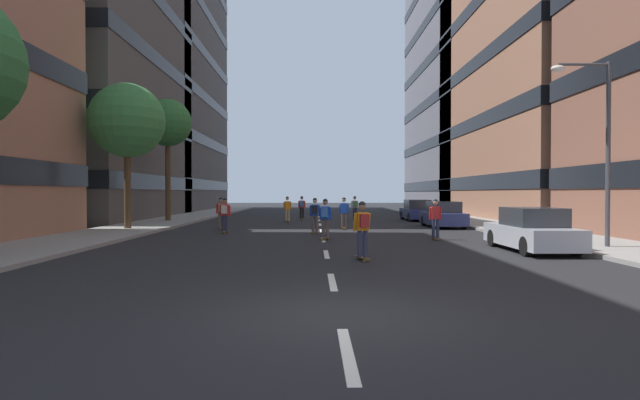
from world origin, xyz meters
TOP-DOWN VIEW (x-y plane):
  - ground_plane at (0.00, 22.37)m, footprint 134.20×134.20m
  - sidewalk_left at (-10.35, 25.16)m, footprint 3.96×61.51m
  - sidewalk_right at (10.35, 25.16)m, footprint 3.96×61.51m
  - lane_markings at (0.00, 23.00)m, footprint 0.16×52.20m
  - building_left_mid at (-20.30, 30.25)m, footprint 16.06×19.59m
  - building_left_far at (-20.30, 48.67)m, footprint 16.06×22.57m
  - building_right_far at (20.30, 48.67)m, footprint 16.06×23.08m
  - parked_car_near at (7.17, 27.68)m, footprint 1.82×4.40m
  - parked_car_mid at (7.17, 8.78)m, footprint 1.82×4.40m
  - parked_car_far at (7.17, 20.47)m, footprint 1.82×4.40m
  - street_tree_mid at (-10.35, 25.44)m, footprint 3.22×3.22m
  - street_tree_far at (-10.35, 18.15)m, footprint 3.94×3.94m
  - streetlamp_right at (9.59, 8.97)m, footprint 2.13×0.30m
  - skater_0 at (-2.21, 25.44)m, footprint 0.56×0.92m
  - skater_1 at (4.84, 12.89)m, footprint 0.55×0.91m
  - skater_2 at (2.70, 28.77)m, footprint 0.56×0.92m
  - skater_3 at (1.05, 6.58)m, footprint 0.57×0.92m
  - skater_4 at (-4.86, 16.46)m, footprint 0.55×0.91m
  - skater_5 at (-5.58, 19.24)m, footprint 0.57×0.92m
  - skater_6 at (-1.30, 28.71)m, footprint 0.55×0.91m
  - skater_7 at (0.08, 12.90)m, footprint 0.57×0.92m
  - skater_8 at (-0.35, 16.26)m, footprint 0.56×0.92m
  - skater_9 at (1.28, 19.15)m, footprint 0.54×0.90m

SIDE VIEW (x-z plane):
  - ground_plane at x=0.00m, z-range 0.00..0.00m
  - lane_markings at x=0.00m, z-range 0.00..0.01m
  - sidewalk_left at x=-10.35m, z-range 0.00..0.14m
  - sidewalk_right at x=10.35m, z-range 0.00..0.14m
  - parked_car_near at x=7.17m, z-range -0.06..1.46m
  - parked_car_mid at x=7.17m, z-range -0.06..1.46m
  - parked_car_far at x=7.17m, z-range -0.06..1.46m
  - skater_0 at x=-2.21m, z-range 0.10..1.87m
  - skater_1 at x=4.84m, z-range 0.10..1.87m
  - skater_9 at x=1.28m, z-range 0.10..1.87m
  - skater_2 at x=2.70m, z-range 0.13..1.90m
  - skater_3 at x=1.05m, z-range 0.13..1.90m
  - skater_4 at x=-4.86m, z-range 0.13..1.90m
  - skater_5 at x=-5.58m, z-range 0.13..1.90m
  - skater_6 at x=-1.30m, z-range 0.13..1.90m
  - skater_7 at x=0.08m, z-range 0.13..1.90m
  - skater_8 at x=-0.35m, z-range 0.13..1.90m
  - streetlamp_right at x=9.59m, z-range 0.89..7.39m
  - street_tree_far at x=-10.35m, z-range 1.99..9.71m
  - street_tree_mid at x=-10.35m, z-range 2.58..10.86m
  - building_left_mid at x=-20.30m, z-range 0.09..32.89m
  - building_left_far at x=-20.30m, z-range 0.09..33.90m
  - building_right_far at x=20.30m, z-range 0.09..37.17m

